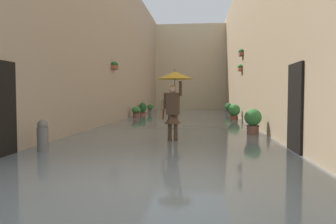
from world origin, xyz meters
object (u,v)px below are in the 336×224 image
Objects in this scene: potted_plant_near_right at (150,109)px; potted_plant_far_right at (143,109)px; potted_plant_far_left at (234,111)px; person_wading at (174,91)px; potted_plant_near_left at (228,108)px; potted_plant_mid_left at (253,121)px; mooring_bollard at (43,137)px; potted_plant_mid_right at (136,112)px.

potted_plant_near_right is 1.89m from potted_plant_far_right.
potted_plant_far_left is 1.01× the size of potted_plant_far_right.
potted_plant_near_left is at bearing -101.08° from person_wading.
potted_plant_near_right is at bearing -65.91° from potted_plant_mid_left.
mooring_bollard is at bearing 34.22° from person_wading.
person_wading is 14.34m from potted_plant_near_left.
mooring_bollard is at bearing 70.27° from potted_plant_near_left.
potted_plant_mid_right is 0.80× the size of potted_plant_far_right.
potted_plant_far_right reaches higher than mooring_bollard.
person_wading is 2.61× the size of mooring_bollard.
potted_plant_mid_left is 9.68m from potted_plant_mid_right.
potted_plant_far_left reaches higher than potted_plant_near_right.
potted_plant_near_left is 0.94× the size of potted_plant_far_right.
potted_plant_mid_right is 11.73m from mooring_bollard.
mooring_bollard is (5.60, 3.89, -0.14)m from potted_plant_mid_left.
potted_plant_near_right is (5.59, -12.50, -0.11)m from potted_plant_mid_left.
potted_plant_mid_left is 1.28× the size of potted_plant_near_right.
potted_plant_mid_left is 13.69m from potted_plant_near_right.
potted_plant_mid_right is at bearing -9.11° from potted_plant_far_left.
potted_plant_mid_left is at bearing 89.23° from potted_plant_near_left.
person_wading is at bearing 73.25° from potted_plant_far_left.
person_wading is 3.32m from potted_plant_mid_left.
potted_plant_far_left is (-0.05, -6.92, -0.02)m from potted_plant_mid_left.
potted_plant_near_left is 1.17× the size of potted_plant_near_right.
potted_plant_near_right is (5.75, -0.30, -0.05)m from potted_plant_near_left.
potted_plant_far_right is 1.11× the size of mooring_bollard.
potted_plant_far_left is 12.20m from mooring_bollard.
potted_plant_near_right is 16.39m from mooring_bollard.
person_wading is at bearing 78.92° from potted_plant_near_left.
potted_plant_far_right is at bearing -89.23° from mooring_bollard.
potted_plant_mid_right is (3.10, -9.67, -1.14)m from person_wading.
potted_plant_near_left is 17.09m from mooring_bollard.
potted_plant_mid_left reaches higher than potted_plant_far_right.
potted_plant_near_left is 5.28m from potted_plant_far_left.
potted_plant_far_left is at bearing 135.30° from potted_plant_near_right.
potted_plant_near_right is at bearing -78.15° from person_wading.
potted_plant_near_left is at bearing -165.23° from potted_plant_far_right.
potted_plant_far_right is (0.21, 1.88, 0.06)m from potted_plant_near_right.
potted_plant_near_right is 7.94m from potted_plant_far_left.
potted_plant_mid_right is at bearing 92.30° from potted_plant_far_right.
potted_plant_mid_left reaches higher than mooring_bollard.
potted_plant_far_right is at bearing 14.77° from potted_plant_near_left.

